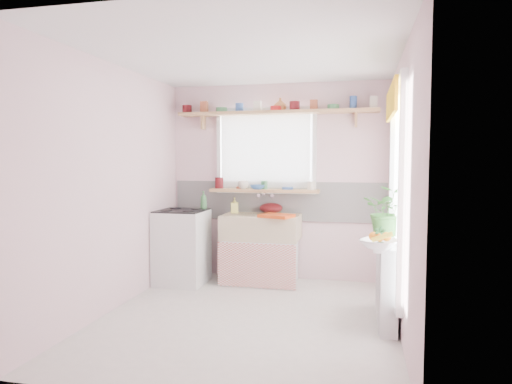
# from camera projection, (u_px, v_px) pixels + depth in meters

# --- Properties ---
(room) EXTENTS (3.20, 3.20, 3.20)m
(room) POSITION_uv_depth(u_px,v_px,m) (325.00, 174.00, 5.00)
(room) COLOR beige
(room) RESTS_ON ground
(sink_unit) EXTENTS (0.95, 0.65, 1.11)m
(sink_unit) POSITION_uv_depth(u_px,v_px,m) (261.00, 248.00, 5.67)
(sink_unit) COLOR white
(sink_unit) RESTS_ON ground
(cooker) EXTENTS (0.58, 0.58, 0.93)m
(cooker) POSITION_uv_depth(u_px,v_px,m) (182.00, 246.00, 5.64)
(cooker) COLOR white
(cooker) RESTS_ON ground
(radiator_ledge) EXTENTS (0.22, 0.95, 0.78)m
(radiator_ledge) POSITION_uv_depth(u_px,v_px,m) (387.00, 280.00, 4.29)
(radiator_ledge) COLOR white
(radiator_ledge) RESTS_ON ground
(windowsill) EXTENTS (1.40, 0.22, 0.04)m
(windowsill) POSITION_uv_depth(u_px,v_px,m) (264.00, 191.00, 5.80)
(windowsill) COLOR tan
(windowsill) RESTS_ON room
(pine_shelf) EXTENTS (2.52, 0.24, 0.04)m
(pine_shelf) POSITION_uv_depth(u_px,v_px,m) (276.00, 113.00, 5.69)
(pine_shelf) COLOR tan
(pine_shelf) RESTS_ON room
(shelf_crockery) EXTENTS (2.47, 0.11, 0.12)m
(shelf_crockery) POSITION_uv_depth(u_px,v_px,m) (276.00, 107.00, 5.69)
(shelf_crockery) COLOR #590F14
(shelf_crockery) RESTS_ON pine_shelf
(sill_crockery) EXTENTS (1.35, 0.11, 0.12)m
(sill_crockery) POSITION_uv_depth(u_px,v_px,m) (264.00, 185.00, 5.80)
(sill_crockery) COLOR #590F14
(sill_crockery) RESTS_ON windowsill
(dish_tray) EXTENTS (0.44, 0.38, 0.04)m
(dish_tray) POSITION_uv_depth(u_px,v_px,m) (276.00, 216.00, 5.40)
(dish_tray) COLOR #D14512
(dish_tray) RESTS_ON sink_unit
(colander) EXTENTS (0.31, 0.31, 0.13)m
(colander) POSITION_uv_depth(u_px,v_px,m) (271.00, 208.00, 5.82)
(colander) COLOR #4F0D11
(colander) RESTS_ON sink_unit
(jade_plant) EXTENTS (0.52, 0.47, 0.50)m
(jade_plant) POSITION_uv_depth(u_px,v_px,m) (388.00, 211.00, 4.52)
(jade_plant) COLOR #38712D
(jade_plant) RESTS_ON radiator_ledge
(fruit_bowl) EXTENTS (0.41, 0.41, 0.08)m
(fruit_bowl) POSITION_uv_depth(u_px,v_px,m) (379.00, 244.00, 3.89)
(fruit_bowl) COLOR white
(fruit_bowl) RESTS_ON radiator_ledge
(herb_pot) EXTENTS (0.11, 0.09, 0.19)m
(herb_pot) POSITION_uv_depth(u_px,v_px,m) (380.00, 237.00, 3.88)
(herb_pot) COLOR #27612C
(herb_pot) RESTS_ON radiator_ledge
(soap_bottle_sink) EXTENTS (0.11, 0.11, 0.20)m
(soap_bottle_sink) POSITION_uv_depth(u_px,v_px,m) (235.00, 205.00, 5.84)
(soap_bottle_sink) COLOR #E5E065
(soap_bottle_sink) RESTS_ON sink_unit
(sill_cup) EXTENTS (0.18, 0.18, 0.11)m
(sill_cup) POSITION_uv_depth(u_px,v_px,m) (244.00, 185.00, 5.80)
(sill_cup) COLOR white
(sill_cup) RESTS_ON windowsill
(sill_bowl) EXTENTS (0.22, 0.22, 0.06)m
(sill_bowl) POSITION_uv_depth(u_px,v_px,m) (257.00, 187.00, 5.76)
(sill_bowl) COLOR #3261A4
(sill_bowl) RESTS_ON windowsill
(shelf_vase) EXTENTS (0.18, 0.18, 0.17)m
(shelf_vase) POSITION_uv_depth(u_px,v_px,m) (280.00, 105.00, 5.73)
(shelf_vase) COLOR #B26C36
(shelf_vase) RESTS_ON pine_shelf
(cooker_bottle) EXTENTS (0.10, 0.10, 0.22)m
(cooker_bottle) POSITION_uv_depth(u_px,v_px,m) (204.00, 200.00, 5.74)
(cooker_bottle) COLOR #3D7A43
(cooker_bottle) RESTS_ON cooker
(fruit) EXTENTS (0.20, 0.14, 0.10)m
(fruit) POSITION_uv_depth(u_px,v_px,m) (380.00, 237.00, 3.89)
(fruit) COLOR orange
(fruit) RESTS_ON fruit_bowl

